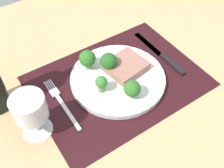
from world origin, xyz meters
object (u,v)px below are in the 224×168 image
object	(u,v)px
steak	(126,66)
plate	(118,78)
wine_glass	(30,110)
fork	(62,103)
knife	(163,56)

from	to	relation	value
steak	plate	bearing A→B (deg)	-161.07
plate	wine_glass	size ratio (longest dim) A/B	2.16
fork	knife	size ratio (longest dim) A/B	0.83
plate	fork	distance (cm)	17.08
plate	wine_glass	bearing A→B (deg)	-174.61
knife	wine_glass	xyz separation A→B (cm)	(-42.67, -2.94, 8.03)
wine_glass	steak	bearing A→B (deg)	7.09
fork	plate	bearing A→B (deg)	-7.26
steak	knife	bearing A→B (deg)	-2.82
wine_glass	fork	bearing A→B (deg)	24.27
steak	knife	world-z (taller)	steak
plate	steak	world-z (taller)	steak
fork	wine_glass	distance (cm)	12.32
plate	knife	bearing A→B (deg)	1.77
fork	knife	distance (cm)	34.20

